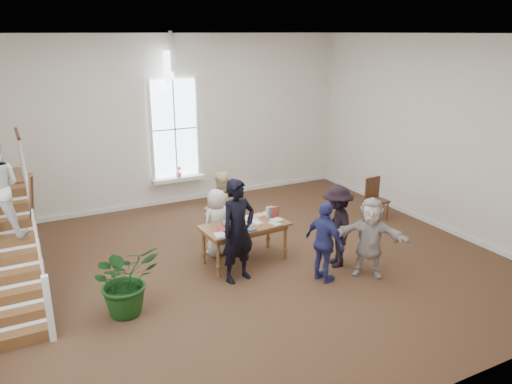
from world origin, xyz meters
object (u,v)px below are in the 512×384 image
woman_cluster_b (337,226)px  floor_plant (125,279)px  elderly_woman (217,222)px  police_officer (238,231)px  library_table (245,228)px  side_chair (375,196)px  person_yellow (221,208)px  woman_cluster_a (325,242)px  woman_cluster_c (370,237)px

woman_cluster_b → floor_plant: (-4.19, 0.12, -0.22)m
elderly_woman → woman_cluster_b: 2.49m
police_officer → floor_plant: bearing=172.7°
library_table → floor_plant: (-2.63, -0.86, -0.11)m
library_table → side_chair: side_chair is taller
person_yellow → floor_plant: person_yellow is taller
woman_cluster_a → floor_plant: woman_cluster_a is taller
floor_plant → woman_cluster_c: bearing=-9.7°
person_yellow → woman_cluster_b: woman_cluster_b is taller
police_officer → person_yellow: police_officer is taller
woman_cluster_a → side_chair: woman_cluster_a is taller
woman_cluster_b → side_chair: woman_cluster_b is taller
elderly_woman → woman_cluster_b: bearing=125.8°
person_yellow → floor_plant: bearing=22.3°
woman_cluster_c → library_table: bearing=-179.9°
library_table → woman_cluster_a: 1.72m
police_officer → woman_cluster_a: police_officer is taller
side_chair → woman_cluster_c: bearing=-135.9°
library_table → woman_cluster_b: size_ratio=1.07×
elderly_woman → woman_cluster_b: (1.92, -1.58, 0.12)m
elderly_woman → floor_plant: bearing=18.1°
woman_cluster_a → woman_cluster_b: (0.60, 0.45, 0.05)m
person_yellow → woman_cluster_c: size_ratio=1.05×
floor_plant → library_table: bearing=18.1°
elderly_woman → woman_cluster_b: size_ratio=0.86×
woman_cluster_b → side_chair: (2.44, 1.72, -0.24)m
woman_cluster_a → woman_cluster_c: size_ratio=1.00×
woman_cluster_a → side_chair: (3.04, 2.17, -0.19)m
police_officer → side_chair: 4.69m
woman_cluster_a → woman_cluster_c: 0.92m
woman_cluster_c → side_chair: bearing=89.2°
woman_cluster_a → woman_cluster_b: size_ratio=0.93×
woman_cluster_a → floor_plant: bearing=69.2°
woman_cluster_b → side_chair: size_ratio=1.58×
library_table → woman_cluster_b: 1.84m
library_table → police_officer: bearing=-128.7°
library_table → police_officer: (-0.46, -0.65, 0.27)m
police_officer → woman_cluster_b: 2.05m
floor_plant → police_officer: bearing=5.6°
library_table → side_chair: 4.07m
police_officer → library_table: bearing=41.7°
woman_cluster_a → library_table: bearing=22.0°
woman_cluster_b → floor_plant: size_ratio=1.36×
side_chair → floor_plant: bearing=-170.2°
woman_cluster_b → floor_plant: 4.20m
elderly_woman → side_chair: (4.36, 0.14, -0.12)m
woman_cluster_a → side_chair: size_ratio=1.48×
person_yellow → woman_cluster_b: bearing=112.8°
police_officer → woman_cluster_b: police_officer is taller
person_yellow → woman_cluster_a: person_yellow is taller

